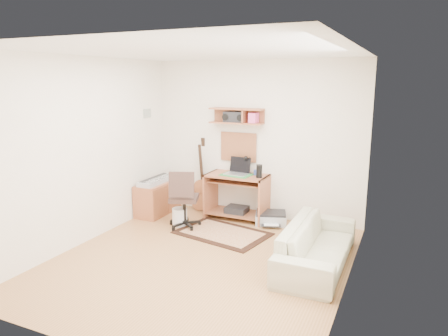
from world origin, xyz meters
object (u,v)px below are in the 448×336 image
at_px(desk, 237,197).
at_px(sofa, 317,238).
at_px(cabinet, 158,198).
at_px(printer, 271,218).
at_px(task_chair, 184,198).

relative_size(desk, sofa, 0.55).
xyz_separation_m(cabinet, sofa, (2.96, -0.92, 0.08)).
bearing_deg(printer, cabinet, 170.16).
bearing_deg(cabinet, printer, 8.22).
height_order(desk, task_chair, task_chair).
bearing_deg(sofa, printer, 39.47).
xyz_separation_m(desk, task_chair, (-0.59, -0.73, 0.10)).
xyz_separation_m(desk, cabinet, (-1.36, -0.31, -0.10)).
bearing_deg(desk, task_chair, -128.81).
distance_m(task_chair, sofa, 2.25).
relative_size(desk, cabinet, 1.11).
relative_size(task_chair, printer, 1.94).
height_order(task_chair, printer, task_chair).
xyz_separation_m(cabinet, printer, (1.97, 0.28, -0.19)).
bearing_deg(sofa, task_chair, 77.21).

